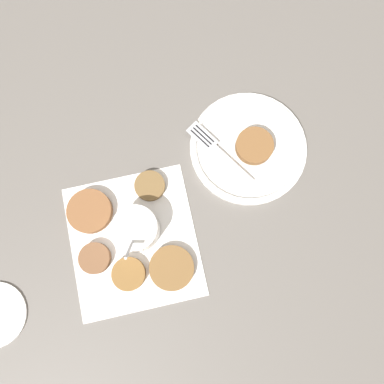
# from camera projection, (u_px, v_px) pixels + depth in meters

# --- Properties ---
(ground_plane) EXTENTS (4.00, 4.00, 0.00)m
(ground_plane) POSITION_uv_depth(u_px,v_px,m) (127.00, 248.00, 0.73)
(ground_plane) COLOR #605B56
(napkin) EXTENTS (0.28, 0.27, 0.00)m
(napkin) POSITION_uv_depth(u_px,v_px,m) (134.00, 241.00, 0.73)
(napkin) COLOR white
(napkin) RESTS_ON ground_plane
(sauce_bowl) EXTENTS (0.10, 0.08, 0.11)m
(sauce_bowl) POSITION_uv_depth(u_px,v_px,m) (137.00, 229.00, 0.70)
(sauce_bowl) COLOR white
(sauce_bowl) RESTS_ON napkin
(fritter_0) EXTENTS (0.09, 0.09, 0.02)m
(fritter_0) POSITION_uv_depth(u_px,v_px,m) (90.00, 211.00, 0.73)
(fritter_0) COLOR brown
(fritter_0) RESTS_ON napkin
(fritter_1) EXTENTS (0.06, 0.06, 0.02)m
(fritter_1) POSITION_uv_depth(u_px,v_px,m) (129.00, 274.00, 0.70)
(fritter_1) COLOR brown
(fritter_1) RESTS_ON napkin
(fritter_2) EXTENTS (0.09, 0.09, 0.01)m
(fritter_2) POSITION_uv_depth(u_px,v_px,m) (172.00, 268.00, 0.71)
(fritter_2) COLOR brown
(fritter_2) RESTS_ON napkin
(fritter_3) EXTENTS (0.06, 0.06, 0.02)m
(fritter_3) POSITION_uv_depth(u_px,v_px,m) (95.00, 260.00, 0.71)
(fritter_3) COLOR brown
(fritter_3) RESTS_ON napkin
(fritter_4) EXTENTS (0.06, 0.06, 0.01)m
(fritter_4) POSITION_uv_depth(u_px,v_px,m) (150.00, 186.00, 0.74)
(fritter_4) COLOR brown
(fritter_4) RESTS_ON napkin
(serving_plate) EXTENTS (0.24, 0.24, 0.02)m
(serving_plate) POSITION_uv_depth(u_px,v_px,m) (248.00, 148.00, 0.75)
(serving_plate) COLOR white
(serving_plate) RESTS_ON ground_plane
(fritter_on_plate) EXTENTS (0.07, 0.07, 0.02)m
(fritter_on_plate) POSITION_uv_depth(u_px,v_px,m) (254.00, 146.00, 0.74)
(fritter_on_plate) COLOR brown
(fritter_on_plate) RESTS_ON serving_plate
(fork) EXTENTS (0.16, 0.10, 0.00)m
(fork) POSITION_uv_depth(u_px,v_px,m) (214.00, 147.00, 0.74)
(fork) COLOR silver
(fork) RESTS_ON serving_plate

